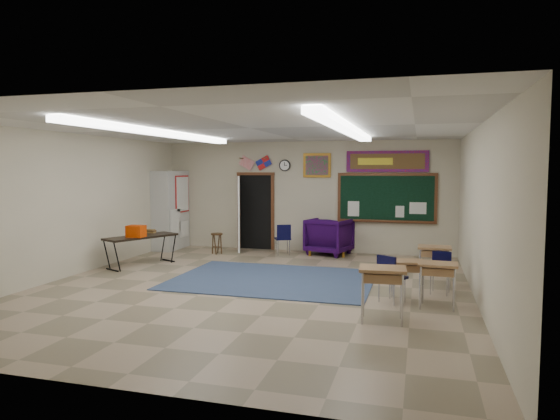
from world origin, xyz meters
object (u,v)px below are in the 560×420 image
(wingback_armchair, at_px, (329,236))
(student_desk_front_left, at_px, (407,278))
(wooden_stool, at_px, (217,243))
(folding_table, at_px, (141,249))
(student_desk_front_right, at_px, (434,263))

(wingback_armchair, xyz_separation_m, student_desk_front_left, (2.11, -4.25, -0.09))
(student_desk_front_left, distance_m, wooden_stool, 6.10)
(student_desk_front_left, distance_m, folding_table, 6.22)
(folding_table, xyz_separation_m, wooden_stool, (1.04, 2.02, -0.10))
(student_desk_front_left, bearing_deg, wingback_armchair, 108.57)
(wingback_armchair, xyz_separation_m, wooden_stool, (-2.89, -0.76, -0.20))
(student_desk_front_right, xyz_separation_m, wooden_stool, (-5.47, 2.13, -0.13))
(wingback_armchair, height_order, folding_table, folding_table)
(folding_table, bearing_deg, wingback_armchair, 60.09)
(wingback_armchair, height_order, wooden_stool, wingback_armchair)
(student_desk_front_right, distance_m, folding_table, 6.51)
(student_desk_front_right, distance_m, wooden_stool, 5.87)
(wooden_stool, bearing_deg, folding_table, -117.34)
(student_desk_front_left, xyz_separation_m, student_desk_front_right, (0.47, 1.36, 0.03))
(wingback_armchair, distance_m, wooden_stool, 2.99)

